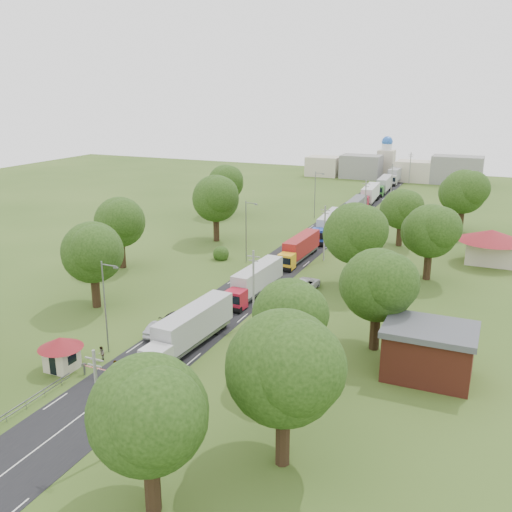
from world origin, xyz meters
The scene contains 45 objects.
ground centered at (0.00, 0.00, 0.00)m, with size 260.00×260.00×0.00m, color #334D19.
road centered at (0.00, 20.00, 0.00)m, with size 8.00×200.00×0.04m, color black.
boom_barrier centered at (-1.36, -25.00, 0.89)m, with size 9.22×0.35×1.18m.
guard_booth centered at (-7.20, -25.00, 2.16)m, with size 4.40×4.40×3.45m.
info_sign centered at (5.20, 35.00, 3.00)m, with size 0.12×3.10×4.10m.
pole_0 centered at (5.50, -35.00, 4.68)m, with size 1.60×0.24×9.00m.
pole_1 centered at (5.50, -7.00, 4.68)m, with size 1.60×0.24×9.00m.
pole_2 centered at (5.50, 21.00, 4.68)m, with size 1.60×0.24×9.00m.
pole_3 centered at (5.50, 49.00, 4.68)m, with size 1.60×0.24×9.00m.
pole_4 centered at (5.50, 77.00, 4.68)m, with size 1.60×0.24×9.00m.
pole_5 centered at (5.50, 105.00, 4.68)m, with size 1.60×0.24×9.00m.
lamp_0 centered at (-5.35, -20.00, 5.55)m, with size 2.03×0.22×10.00m.
lamp_1 centered at (-5.35, 15.00, 5.55)m, with size 2.03×0.22×10.00m.
lamp_2 centered at (-5.35, 50.00, 5.55)m, with size 2.03×0.22×10.00m.
tree_0 centered at (11.99, -37.84, 7.22)m, with size 8.80×8.80×11.07m.
tree_1 centered at (17.99, -29.83, 7.85)m, with size 9.60×9.60×12.05m.
tree_2 centered at (13.99, -17.86, 6.60)m, with size 8.00×8.00×10.10m.
tree_3 centered at (19.99, -7.84, 7.22)m, with size 8.80×8.80×11.07m.
tree_4 centered at (12.99, 10.17, 7.85)m, with size 9.60×9.60×12.05m.
tree_5 centered at (21.99, 18.16, 7.22)m, with size 8.80×8.80×11.07m.
tree_6 centered at (14.99, 35.14, 6.60)m, with size 8.00×8.00×10.10m.
tree_7 centered at (23.99, 50.17, 7.85)m, with size 9.60×9.60×12.05m.
tree_10 centered at (-15.01, -9.84, 7.22)m, with size 8.80×8.80×11.07m.
tree_11 centered at (-22.01, 5.16, 7.22)m, with size 8.80×8.80×11.07m.
tree_12 centered at (-16.01, 25.17, 7.85)m, with size 9.60×9.60×12.05m.
tree_13 centered at (-24.01, 45.16, 7.22)m, with size 8.80×8.80×11.07m.
house_brick centered at (26.00, -12.00, 2.65)m, with size 8.60×6.60×5.20m.
house_cream centered at (30.00, 30.00, 3.64)m, with size 10.08×10.08×5.80m.
distant_town centered at (0.68, 110.00, 3.49)m, with size 52.00×8.00×8.00m.
church centered at (-4.00, 118.00, 5.39)m, with size 5.00×5.00×12.30m.
truck_0 centered at (1.95, -15.75, 2.21)m, with size 3.29×15.09×4.17m.
truck_1 centered at (1.78, 1.92, 2.03)m, with size 2.93×13.87×3.83m.
truck_2 centered at (1.82, 19.68, 2.00)m, with size 2.62×13.64×3.78m.
truck_3 centered at (1.90, 36.21, 2.25)m, with size 3.29×15.37×4.25m.
truck_4 centered at (2.19, 54.07, 2.08)m, with size 2.74×14.14×3.91m.
truck_5 centered at (1.65, 70.41, 2.23)m, with size 3.31×15.23×4.21m.
truck_6 centered at (1.75, 86.87, 2.14)m, with size 3.04×14.61×4.04m.
truck_7 centered at (1.68, 105.42, 2.28)m, with size 3.31×15.59×4.31m.
car_lane_front centered at (-1.00, -22.93, 0.67)m, with size 1.58×3.93×1.34m, color black.
car_lane_mid centered at (-2.91, -14.12, 0.78)m, with size 1.64×4.71×1.55m, color #919599.
car_lane_rear centered at (-3.00, -10.41, 0.67)m, with size 1.88×4.62×1.34m, color black.
car_verge_near centered at (7.28, 6.67, 0.83)m, with size 2.77×6.01×1.67m, color silver.
car_verge_far centered at (5.50, 32.22, 0.76)m, with size 1.80×4.48×1.53m, color slate.
pedestrian_near centered at (-1.12, -24.50, 0.96)m, with size 0.70×0.46×1.91m, color gray.
pedestrian_booth centered at (-4.80, -22.00, 0.78)m, with size 0.76×0.59×1.56m, color gray.
Camera 1 is at (30.72, -64.00, 26.79)m, focal length 40.00 mm.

